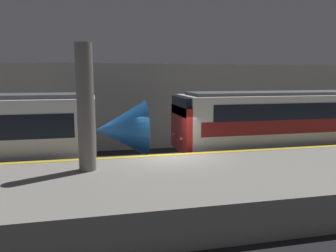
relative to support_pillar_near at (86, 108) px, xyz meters
The scene contains 4 objects.
ground_plane 4.77m from the support_pillar_near, 26.42° to the left, with size 120.00×120.00×0.00m, color black.
platform 4.27m from the support_pillar_near, 19.26° to the right, with size 40.00×5.39×1.12m.
station_rear_barrier 8.33m from the support_pillar_near, 67.42° to the left, with size 50.00×0.15×4.89m.
support_pillar_near is the anchor object (origin of this frame).
Camera 1 is at (-2.90, -12.46, 4.21)m, focal length 35.00 mm.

